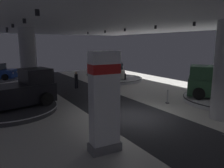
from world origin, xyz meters
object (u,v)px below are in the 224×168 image
display_car_far_right (116,71)px  visitor_walking_near (76,79)px  visitor_walking_far (117,94)px  brand_sign_pylon (104,101)px  display_platform_far_right (116,79)px  pickup_truck_mid_left (15,92)px  pickup_truck_near_right (222,85)px  display_platform_deep_right (105,74)px  display_car_deep_right (104,67)px  display_platform_mid_left (11,109)px  column_left (29,62)px

display_car_far_right → visitor_walking_near: (-5.63, -1.86, -0.19)m
visitor_walking_far → brand_sign_pylon: bearing=-127.3°
display_platform_far_right → brand_sign_pylon: bearing=-123.8°
pickup_truck_mid_left → pickup_truck_near_right: pickup_truck_near_right is taller
display_platform_deep_right → brand_sign_pylon: bearing=-119.4°
display_car_deep_right → display_platform_mid_left: size_ratio=0.80×
brand_sign_pylon → visitor_walking_far: bearing=52.7°
display_platform_deep_right → pickup_truck_mid_left: (-12.73, -11.11, 1.10)m
pickup_truck_near_right → display_car_deep_right: bearing=91.4°
display_car_far_right → pickup_truck_mid_left: 13.17m
display_platform_far_right → visitor_walking_near: size_ratio=3.79×
visitor_walking_near → visitor_walking_far: size_ratio=1.00×
display_car_far_right → pickup_truck_mid_left: bearing=-151.2°
display_platform_far_right → display_car_deep_right: size_ratio=1.33×
display_platform_deep_right → display_platform_mid_left: 17.17m
display_car_far_right → column_left: bearing=-167.2°
brand_sign_pylon → display_platform_deep_right: (10.49, 18.64, -1.92)m
brand_sign_pylon → display_platform_mid_left: 8.13m
column_left → visitor_walking_near: size_ratio=3.46×
brand_sign_pylon → display_car_far_right: brand_sign_pylon is taller
brand_sign_pylon → pickup_truck_mid_left: (-2.24, 7.54, -0.82)m
display_car_far_right → display_platform_mid_left: bearing=-151.7°
display_platform_far_right → pickup_truck_near_right: 12.11m
display_car_deep_right → pickup_truck_near_right: 16.69m
pickup_truck_mid_left → column_left: bearing=67.9°
display_platform_mid_left → pickup_truck_mid_left: bearing=10.3°
display_platform_far_right → display_platform_deep_right: display_platform_far_right is taller
brand_sign_pylon → display_platform_deep_right: 21.48m
column_left → display_platform_mid_left: column_left is taller
display_car_deep_right → visitor_walking_near: size_ratio=2.85×
display_platform_mid_left → pickup_truck_near_right: size_ratio=1.03×
visitor_walking_far → column_left: bearing=122.0°
visitor_walking_near → pickup_truck_near_right: bearing=-54.4°
display_platform_far_right → visitor_walking_far: 10.70m
display_car_far_right → visitor_walking_near: 5.93m
display_car_far_right → display_platform_mid_left: display_car_far_right is taller
pickup_truck_near_right → column_left: bearing=139.7°
display_car_far_right → pickup_truck_mid_left: pickup_truck_mid_left is taller
column_left → pickup_truck_mid_left: 4.67m
display_car_far_right → display_platform_deep_right: (1.19, 4.77, -0.95)m
display_car_far_right → brand_sign_pylon: bearing=-123.8°
display_platform_far_right → display_car_far_right: display_car_far_right is taller
display_car_far_right → pickup_truck_mid_left: size_ratio=0.81×
brand_sign_pylon → display_car_deep_right: (10.46, 18.63, -1.04)m
display_car_deep_right → pickup_truck_near_right: (0.41, -16.68, 0.24)m
column_left → pickup_truck_mid_left: (-1.66, -4.10, -1.51)m
display_car_far_right → display_car_deep_right: display_car_far_right is taller
display_car_deep_right → pickup_truck_mid_left: 16.86m
pickup_truck_near_right → brand_sign_pylon: bearing=-169.9°
display_car_far_right → display_platform_far_right: bearing=57.9°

